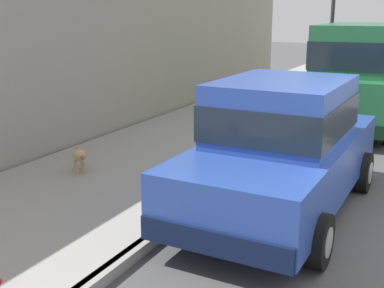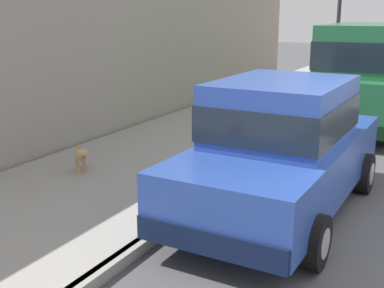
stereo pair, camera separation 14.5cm
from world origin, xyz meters
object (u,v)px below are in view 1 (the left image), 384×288
Objects in this scene: car_blue_sedan at (282,146)px; street_lamp at (333,8)px; car_green_van at (358,71)px; dog_tan at (80,156)px.

street_lamp is (-1.43, 9.63, 1.92)m from car_blue_sedan.
car_green_van reaches higher than dog_tan.
dog_tan is (-3.45, -0.23, -0.55)m from car_blue_sedan.
street_lamp is at bearing 112.15° from car_green_van.
street_lamp reaches higher than dog_tan.
street_lamp is (-1.44, 3.53, 1.51)m from car_green_van.
dog_tan is 0.13× the size of street_lamp.
car_blue_sedan is 9.93m from street_lamp.
car_blue_sedan is 7.83× the size of dog_tan.
car_green_van is at bearing 61.36° from dog_tan.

